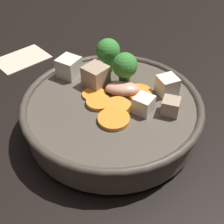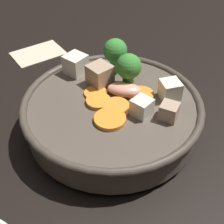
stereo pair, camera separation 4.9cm
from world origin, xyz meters
name	(u,v)px [view 1 (the left image)]	position (x,y,z in m)	size (l,w,h in m)	color
ground_plane	(112,129)	(0.00, 0.00, 0.00)	(3.00, 3.00, 0.00)	black
stirfry_bowl	(112,110)	(0.00, 0.00, 0.04)	(0.28, 0.28, 0.12)	#51473D
napkin	(22,59)	(0.07, -0.29, 0.00)	(0.12, 0.10, 0.00)	beige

